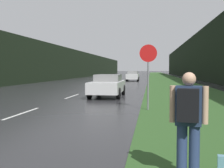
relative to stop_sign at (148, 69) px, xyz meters
The scene contains 11 objects.
grass_verge 29.79m from the stop_sign, 84.83° to the left, with size 6.00×240.00×0.02m, color #2D5123.
lane_stripe_b 5.35m from the stop_sign, 162.85° to the right, with size 0.12×3.00×0.01m, color silver.
lane_stripe_c 7.53m from the stop_sign, 131.35° to the left, with size 0.12×3.00×0.01m, color silver.
lane_stripe_d 13.52m from the stop_sign, 111.18° to the left, with size 0.12×3.00×0.01m, color silver.
lane_stripe_e 20.17m from the stop_sign, 103.95° to the left, with size 0.12×3.00×0.01m, color silver.
treeline_far_side 42.51m from the stop_sign, 111.20° to the left, with size 2.00×140.00×5.53m, color black.
treeline_near_side 40.63m from the stop_sign, 77.64° to the left, with size 2.00×140.00×7.90m, color black.
stop_sign is the anchor object (origin of this frame).
hitchhiker_with_backpack 7.47m from the stop_sign, 84.68° to the right, with size 0.57×0.46×1.67m.
car_passing_near 6.31m from the stop_sign, 114.47° to the left, with size 1.91×4.65×1.39m.
car_passing_far 30.01m from the stop_sign, 94.94° to the left, with size 1.83×4.11×1.46m.
Camera 1 is at (4.96, -1.40, 1.71)m, focal length 45.00 mm.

